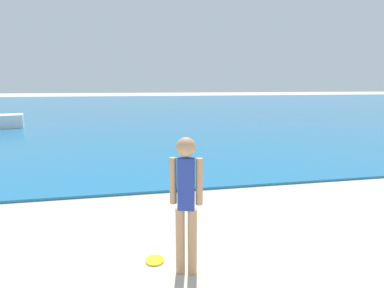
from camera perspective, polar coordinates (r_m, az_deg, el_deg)
water at (r=36.56m, az=-8.76°, el=7.16°), size 160.00×60.00×0.06m
person_standing at (r=3.77m, az=-1.10°, el=-10.10°), size 0.39×0.23×1.75m
frisbee at (r=4.47m, az=-6.92°, el=-20.70°), size 0.25×0.25×0.03m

